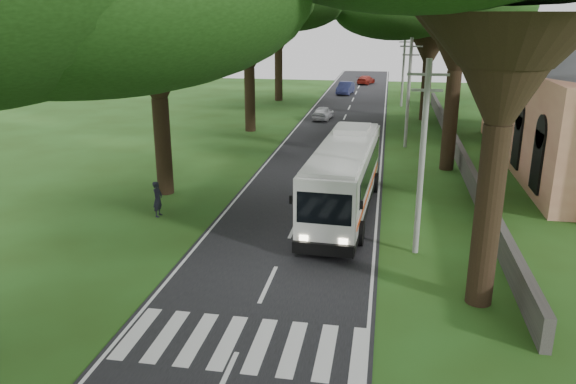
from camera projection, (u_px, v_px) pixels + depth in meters
ground at (256, 311)px, 18.99m from camera, size 140.00×140.00×0.00m
road at (331, 147)px, 42.45m from camera, size 8.00×120.00×0.04m
crosswalk at (241, 344)px, 17.11m from camera, size 8.00×3.00×0.01m
property_wall at (456, 147)px, 39.83m from camera, size 0.35×50.00×1.20m
pole_near at (422, 156)px, 22.44m from camera, size 1.60×0.24×8.00m
pole_mid at (408, 91)px, 41.21m from camera, size 1.60×0.24×8.00m
pole_far at (403, 67)px, 59.98m from camera, size 1.60×0.24×8.00m
tree_l_midb at (248, 2)px, 45.19m from camera, size 12.56×12.56×13.39m
tree_r_midb at (432, 1)px, 50.15m from camera, size 15.58×15.58×14.13m
coach_bus at (344, 176)px, 27.91m from camera, size 3.34×12.21×3.57m
distant_car_a at (323, 113)px, 53.20m from camera, size 1.93×3.90×1.28m
distant_car_b at (345, 88)px, 70.31m from camera, size 2.09×4.69×1.50m
distant_car_c at (366, 80)px, 80.45m from camera, size 2.76×4.41×1.19m
pedestrian at (158, 199)px, 27.69m from camera, size 0.46×0.67×1.79m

